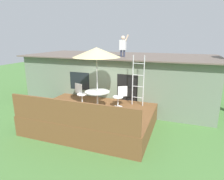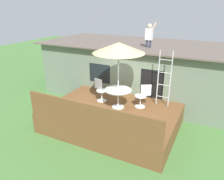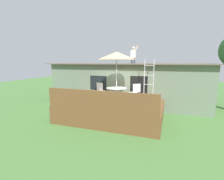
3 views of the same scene
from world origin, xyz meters
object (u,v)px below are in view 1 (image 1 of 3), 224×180
Objects in this scene: patio_table at (97,95)px; patio_chair_left at (81,94)px; step_ladder at (138,81)px; person_figure at (123,45)px; patio_umbrella at (97,52)px; patio_chair_right at (120,97)px.

patio_table is 0.99m from patio_chair_left.
patio_chair_left is (-0.94, 0.27, -0.13)m from patio_table.
step_ladder is 2.61m from patio_chair_left.
patio_chair_left is (-1.23, -2.33, -2.10)m from person_figure.
patio_umbrella is 2.13m from patio_chair_left.
person_figure is (-1.19, 1.61, 1.46)m from step_ladder.
person_figure is 3.05m from patio_chair_right.
patio_chair_right is (-0.66, -0.53, -0.64)m from step_ladder.
patio_umbrella is at bearing -96.40° from person_figure.
patio_table is at bearing -146.10° from step_ladder.
patio_umbrella is 2.76× the size of patio_chair_right.
person_figure is (0.29, 2.61, 0.21)m from patio_umbrella.
patio_umbrella reaches higher than patio_table.
patio_chair_left is at bearing -163.36° from step_ladder.
step_ladder is 1.07m from patio_chair_right.
patio_chair_left is at bearing -23.21° from patio_chair_right.
step_ladder is 2.39× the size of patio_chair_right.
step_ladder is at bearing -170.50° from patio_chair_right.
patio_umbrella is 2.76× the size of patio_chair_left.
person_figure reaches higher than step_ladder.
person_figure reaches higher than patio_umbrella.
patio_umbrella reaches higher than patio_chair_left.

